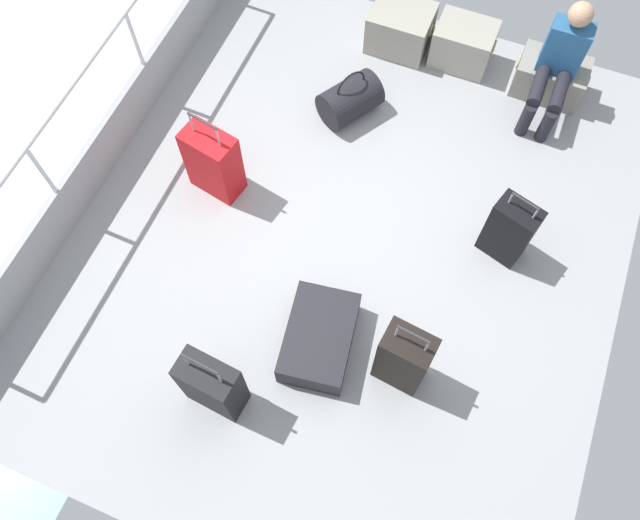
# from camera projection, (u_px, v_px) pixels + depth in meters

# --- Properties ---
(ground_plane) EXTENTS (4.40, 5.20, 0.06)m
(ground_plane) POSITION_uv_depth(u_px,v_px,m) (348.00, 239.00, 5.23)
(ground_plane) COLOR #939699
(gunwale_port) EXTENTS (0.06, 5.20, 0.45)m
(gunwale_port) POSITION_uv_depth(u_px,v_px,m) (110.00, 140.00, 5.35)
(gunwale_port) COLOR #939699
(gunwale_port) RESTS_ON ground_plane
(railing_port) EXTENTS (0.04, 4.20, 1.02)m
(railing_port) POSITION_uv_depth(u_px,v_px,m) (88.00, 96.00, 4.85)
(railing_port) COLOR silver
(railing_port) RESTS_ON ground_plane
(cargo_crate_0) EXTENTS (0.60, 0.47, 0.41)m
(cargo_crate_0) POSITION_uv_depth(u_px,v_px,m) (400.00, 28.00, 5.92)
(cargo_crate_0) COLOR gray
(cargo_crate_0) RESTS_ON ground_plane
(cargo_crate_1) EXTENTS (0.57, 0.41, 0.41)m
(cargo_crate_1) POSITION_uv_depth(u_px,v_px,m) (463.00, 44.00, 5.84)
(cargo_crate_1) COLOR gray
(cargo_crate_1) RESTS_ON ground_plane
(cargo_crate_2) EXTENTS (0.64, 0.39, 0.34)m
(cargo_crate_2) POSITION_uv_depth(u_px,v_px,m) (550.00, 77.00, 5.71)
(cargo_crate_2) COLOR gray
(cargo_crate_2) RESTS_ON ground_plane
(passenger_seated) EXTENTS (0.34, 0.66, 1.04)m
(passenger_seated) POSITION_uv_depth(u_px,v_px,m) (560.00, 62.00, 5.31)
(passenger_seated) COLOR #26598C
(passenger_seated) RESTS_ON ground_plane
(suitcase_0) EXTENTS (0.39, 0.31, 0.76)m
(suitcase_0) POSITION_uv_depth(u_px,v_px,m) (509.00, 230.00, 4.87)
(suitcase_0) COLOR black
(suitcase_0) RESTS_ON ground_plane
(suitcase_1) EXTENTS (0.59, 0.79, 0.27)m
(suitcase_1) POSITION_uv_depth(u_px,v_px,m) (319.00, 338.00, 4.69)
(suitcase_1) COLOR black
(suitcase_1) RESTS_ON ground_plane
(suitcase_2) EXTENTS (0.43, 0.26, 0.85)m
(suitcase_2) POSITION_uv_depth(u_px,v_px,m) (212.00, 385.00, 4.34)
(suitcase_2) COLOR black
(suitcase_2) RESTS_ON ground_plane
(suitcase_3) EXTENTS (0.47, 0.33, 0.87)m
(suitcase_3) POSITION_uv_depth(u_px,v_px,m) (213.00, 162.00, 5.12)
(suitcase_3) COLOR red
(suitcase_3) RESTS_ON ground_plane
(suitcase_4) EXTENTS (0.38, 0.28, 0.88)m
(suitcase_4) POSITION_uv_depth(u_px,v_px,m) (404.00, 358.00, 4.39)
(suitcase_4) COLOR black
(suitcase_4) RESTS_ON ground_plane
(duffel_bag) EXTENTS (0.57, 0.63, 0.50)m
(duffel_bag) POSITION_uv_depth(u_px,v_px,m) (350.00, 99.00, 5.59)
(duffel_bag) COLOR black
(duffel_bag) RESTS_ON ground_plane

